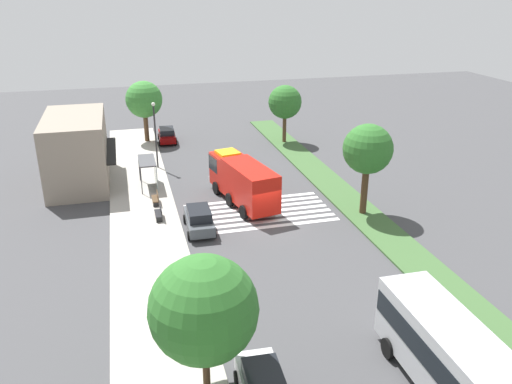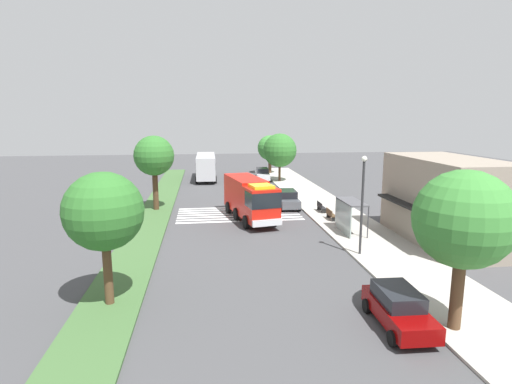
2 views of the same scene
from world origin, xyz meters
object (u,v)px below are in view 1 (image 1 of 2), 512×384
object	(u,v)px
median_tree_far_west	(368,150)
bench_near_shelter	(156,198)
sidewalk_tree_east	(144,100)
bus_stop_shelter	(151,167)
sidewalk_tree_west	(204,309)
median_tree_west	(285,102)
parked_car_east	(167,135)
parked_car_mid	(199,219)
fire_truck	(241,179)
bench_west_of_shelter	(159,213)
street_lamp	(155,130)
transit_bus	(462,367)

from	to	relation	value
median_tree_far_west	bench_near_shelter	bearing A→B (deg)	68.97
median_tree_far_west	sidewalk_tree_east	bearing A→B (deg)	31.46
bus_stop_shelter	median_tree_far_west	xyz separation A→B (m)	(-9.95, -15.47, 3.37)
sidewalk_tree_west	sidewalk_tree_east	distance (m)	40.31
bench_near_shelter	median_tree_west	size ratio (longest dim) A/B	0.25
parked_car_east	median_tree_west	distance (m)	13.82
parked_car_east	median_tree_far_west	size ratio (longest dim) A/B	0.62
parked_car_east	median_tree_west	size ratio (longest dim) A/B	0.69
parked_car_mid	bench_near_shelter	world-z (taller)	parked_car_mid
fire_truck	parked_car_east	size ratio (longest dim) A/B	2.10
parked_car_east	sidewalk_tree_west	distance (m)	39.86
bench_west_of_shelter	median_tree_far_west	size ratio (longest dim) A/B	0.23
bench_near_shelter	bench_west_of_shelter	xyz separation A→B (m)	(-3.02, 0.00, 0.00)
sidewalk_tree_west	median_tree_west	size ratio (longest dim) A/B	1.03
street_lamp	sidewalk_tree_east	bearing A→B (deg)	2.39
bench_near_shelter	median_tree_far_west	world-z (taller)	median_tree_far_west
bench_near_shelter	transit_bus	bearing A→B (deg)	-157.33
street_lamp	median_tree_west	xyz separation A→B (m)	(5.33, -14.60, 0.73)
sidewalk_tree_west	parked_car_mid	bearing A→B (deg)	-7.73
street_lamp	fire_truck	bearing A→B (deg)	-149.47
bus_stop_shelter	median_tree_far_west	size ratio (longest dim) A/B	0.50
fire_truck	sidewalk_tree_west	size ratio (longest dim) A/B	1.41
bench_near_shelter	median_tree_west	world-z (taller)	median_tree_west
parked_car_mid	transit_bus	world-z (taller)	transit_bus
fire_truck	bus_stop_shelter	xyz separation A→B (m)	(5.19, 6.86, -0.14)
median_tree_far_west	median_tree_west	xyz separation A→B (m)	(20.24, 0.00, -0.63)
parked_car_east	sidewalk_tree_west	xyz separation A→B (m)	(-39.64, 2.20, 3.51)
parked_car_mid	parked_car_east	distance (m)	23.44
bus_stop_shelter	median_tree_west	bearing A→B (deg)	-56.36
parked_car_mid	transit_bus	bearing A→B (deg)	-156.63
parked_car_east	bus_stop_shelter	bearing A→B (deg)	171.22
transit_bus	bench_west_of_shelter	world-z (taller)	transit_bus
bus_stop_shelter	median_tree_west	distance (m)	18.78
street_lamp	sidewalk_tree_west	world-z (taller)	sidewalk_tree_west
parked_car_east	median_tree_west	bearing A→B (deg)	-103.66
bus_stop_shelter	parked_car_east	bearing A→B (deg)	-10.87
fire_truck	sidewalk_tree_west	bearing A→B (deg)	151.48
parked_car_mid	bus_stop_shelter	xyz separation A→B (m)	(9.54, 2.67, 0.99)
fire_truck	sidewalk_tree_east	bearing A→B (deg)	6.67
bus_stop_shelter	bench_west_of_shelter	xyz separation A→B (m)	(-7.02, -0.00, -1.30)
transit_bus	street_lamp	xyz separation A→B (m)	(34.18, 9.66, 1.80)
bench_west_of_shelter	median_tree_west	world-z (taller)	median_tree_west
street_lamp	median_tree_west	distance (m)	15.56
bus_stop_shelter	bench_west_of_shelter	distance (m)	7.14
parked_car_mid	parked_car_east	bearing A→B (deg)	1.59
transit_bus	bench_near_shelter	world-z (taller)	transit_bus
bus_stop_shelter	street_lamp	size ratio (longest dim) A/B	0.55
sidewalk_tree_west	sidewalk_tree_east	xyz separation A→B (m)	(40.31, 0.00, 0.48)
street_lamp	sidewalk_tree_west	xyz separation A→B (m)	(-30.70, 0.40, 0.47)
fire_truck	transit_bus	world-z (taller)	fire_truck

